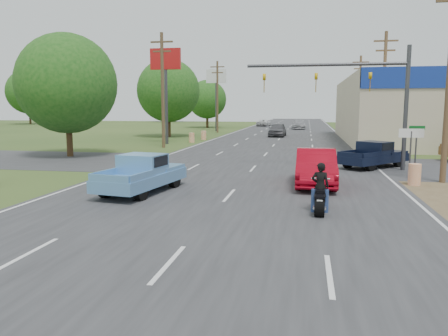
% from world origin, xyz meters
% --- Properties ---
extents(ground, '(200.00, 200.00, 0.00)m').
position_xyz_m(ground, '(0.00, 0.00, 0.00)').
color(ground, '#2F491D').
rests_on(ground, ground).
extents(main_road, '(15.00, 180.00, 0.02)m').
position_xyz_m(main_road, '(0.00, 40.00, 0.01)').
color(main_road, '#2D2D30').
rests_on(main_road, ground).
extents(cross_road, '(120.00, 10.00, 0.02)m').
position_xyz_m(cross_road, '(0.00, 18.00, 0.01)').
color(cross_road, '#2D2D30').
rests_on(cross_road, ground).
extents(utility_pole_2, '(2.00, 0.28, 10.00)m').
position_xyz_m(utility_pole_2, '(9.50, 31.00, 5.32)').
color(utility_pole_2, '#4C3823').
rests_on(utility_pole_2, ground).
extents(utility_pole_3, '(2.00, 0.28, 10.00)m').
position_xyz_m(utility_pole_3, '(9.50, 49.00, 5.32)').
color(utility_pole_3, '#4C3823').
rests_on(utility_pole_3, ground).
extents(utility_pole_5, '(2.00, 0.28, 10.00)m').
position_xyz_m(utility_pole_5, '(-9.50, 28.00, 5.32)').
color(utility_pole_5, '#4C3823').
rests_on(utility_pole_5, ground).
extents(utility_pole_6, '(2.00, 0.28, 10.00)m').
position_xyz_m(utility_pole_6, '(-9.50, 52.00, 5.32)').
color(utility_pole_6, '#4C3823').
rests_on(utility_pole_6, ground).
extents(tree_0, '(7.14, 7.14, 8.84)m').
position_xyz_m(tree_0, '(-14.00, 20.00, 5.26)').
color(tree_0, '#422D19').
rests_on(tree_0, ground).
extents(tree_1, '(7.56, 7.56, 9.36)m').
position_xyz_m(tree_1, '(-13.50, 42.00, 5.57)').
color(tree_1, '#422D19').
rests_on(tree_1, ground).
extents(tree_2, '(6.72, 6.72, 8.32)m').
position_xyz_m(tree_2, '(-14.20, 66.00, 4.95)').
color(tree_2, '#422D19').
rests_on(tree_2, ground).
extents(tree_4, '(9.24, 9.24, 11.44)m').
position_xyz_m(tree_4, '(-55.00, 75.00, 6.82)').
color(tree_4, '#422D19').
rests_on(tree_4, ground).
extents(tree_5, '(7.98, 7.98, 9.88)m').
position_xyz_m(tree_5, '(30.00, 95.00, 5.88)').
color(tree_5, '#422D19').
rests_on(tree_5, ground).
extents(tree_6, '(8.82, 8.82, 10.92)m').
position_xyz_m(tree_6, '(-30.00, 95.00, 6.51)').
color(tree_6, '#422D19').
rests_on(tree_6, ground).
extents(barrel_0, '(0.56, 0.56, 1.00)m').
position_xyz_m(barrel_0, '(8.00, 12.00, 0.50)').
color(barrel_0, orange).
rests_on(barrel_0, ground).
extents(barrel_1, '(0.56, 0.56, 1.00)m').
position_xyz_m(barrel_1, '(8.40, 20.50, 0.50)').
color(barrel_1, orange).
rests_on(barrel_1, ground).
extents(barrel_2, '(0.56, 0.56, 1.00)m').
position_xyz_m(barrel_2, '(-8.50, 34.00, 0.50)').
color(barrel_2, orange).
rests_on(barrel_2, ground).
extents(barrel_3, '(0.56, 0.56, 1.00)m').
position_xyz_m(barrel_3, '(-8.20, 38.00, 0.50)').
color(barrel_3, orange).
rests_on(barrel_3, ground).
extents(pole_sign_left_near, '(3.00, 0.35, 9.20)m').
position_xyz_m(pole_sign_left_near, '(-10.50, 32.00, 7.17)').
color(pole_sign_left_near, '#3F3F44').
rests_on(pole_sign_left_near, ground).
extents(pole_sign_left_far, '(3.00, 0.35, 9.20)m').
position_xyz_m(pole_sign_left_far, '(-10.50, 56.00, 7.17)').
color(pole_sign_left_far, '#3F3F44').
rests_on(pole_sign_left_far, ground).
extents(lane_sign, '(1.20, 0.08, 2.52)m').
position_xyz_m(lane_sign, '(8.20, 14.00, 1.90)').
color(lane_sign, '#3F3F44').
rests_on(lane_sign, ground).
extents(street_name_sign, '(0.80, 0.08, 2.61)m').
position_xyz_m(street_name_sign, '(8.80, 15.50, 1.61)').
color(street_name_sign, '#3F3F44').
rests_on(street_name_sign, ground).
extents(signal_mast, '(9.12, 0.40, 7.00)m').
position_xyz_m(signal_mast, '(5.82, 17.00, 4.80)').
color(signal_mast, '#3F3F44').
rests_on(signal_mast, ground).
extents(red_convertible, '(1.78, 5.07, 1.67)m').
position_xyz_m(red_convertible, '(3.50, 11.09, 0.83)').
color(red_convertible, '#9F0717').
rests_on(red_convertible, ground).
extents(motorcycle, '(0.66, 2.16, 1.09)m').
position_xyz_m(motorcycle, '(3.54, 5.70, 0.49)').
color(motorcycle, black).
rests_on(motorcycle, ground).
extents(rider, '(0.61, 0.41, 1.64)m').
position_xyz_m(rider, '(3.54, 5.75, 0.82)').
color(rider, black).
rests_on(rider, ground).
extents(blue_pickup, '(2.63, 5.14, 1.63)m').
position_xyz_m(blue_pickup, '(-3.73, 8.12, 0.82)').
color(blue_pickup, black).
rests_on(blue_pickup, ground).
extents(navy_pickup, '(4.51, 4.74, 1.57)m').
position_xyz_m(navy_pickup, '(7.08, 17.92, 0.79)').
color(navy_pickup, black).
rests_on(navy_pickup, ground).
extents(distant_car_grey, '(2.13, 5.00, 1.69)m').
position_xyz_m(distant_car_grey, '(-0.50, 44.91, 0.84)').
color(distant_car_grey, '#535257').
rests_on(distant_car_grey, ground).
extents(distant_car_silver, '(2.41, 5.42, 1.55)m').
position_xyz_m(distant_car_silver, '(1.69, 64.15, 0.77)').
color(distant_car_silver, '#9F9EA3').
rests_on(distant_car_silver, ground).
extents(distant_car_white, '(2.68, 4.87, 1.29)m').
position_xyz_m(distant_car_white, '(-5.01, 74.31, 0.65)').
color(distant_car_white, silver).
rests_on(distant_car_white, ground).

